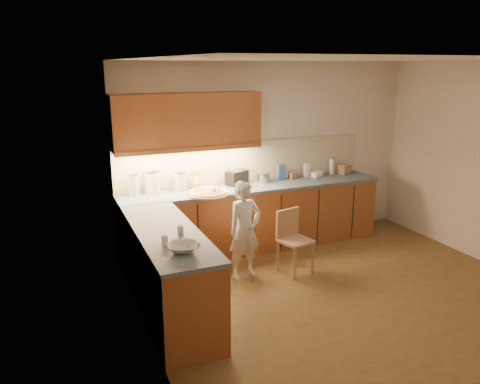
{
  "coord_description": "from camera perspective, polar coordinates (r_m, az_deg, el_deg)",
  "views": [
    {
      "loc": [
        -3.01,
        -4.02,
        2.55
      ],
      "look_at": [
        -0.8,
        1.2,
        1.0
      ],
      "focal_mm": 35.0,
      "sensor_mm": 36.0,
      "label": 1
    }
  ],
  "objects": [
    {
      "name": "room",
      "position": [
        5.1,
        13.73,
        4.98
      ],
      "size": [
        4.54,
        4.5,
        2.62
      ],
      "color": "brown",
      "rests_on": "ground"
    },
    {
      "name": "l_counter",
      "position": [
        6.04,
        -1.25,
        -4.95
      ],
      "size": [
        3.77,
        2.62,
        0.92
      ],
      "color": "#9A562C",
      "rests_on": "ground"
    },
    {
      "name": "backsplash",
      "position": [
        6.69,
        0.73,
        3.75
      ],
      "size": [
        3.75,
        0.02,
        0.58
      ],
      "primitive_type": "cube",
      "color": "beige",
      "rests_on": "l_counter"
    },
    {
      "name": "upper_cabinets",
      "position": [
        6.13,
        -6.45,
        8.64
      ],
      "size": [
        1.95,
        0.36,
        0.73
      ],
      "color": "#9A562C",
      "rests_on": "ground"
    },
    {
      "name": "pizza_on_board",
      "position": [
        6.07,
        -3.89,
        -0.08
      ],
      "size": [
        0.56,
        0.56,
        0.22
      ],
      "rotation": [
        0.0,
        0.0,
        -0.11
      ],
      "color": "tan",
      "rests_on": "l_counter"
    },
    {
      "name": "child",
      "position": [
        5.69,
        0.58,
        -4.67
      ],
      "size": [
        0.49,
        0.36,
        1.21
      ],
      "primitive_type": "imported",
      "rotation": [
        0.0,
        0.0,
        0.18
      ],
      "color": "white",
      "rests_on": "ground"
    },
    {
      "name": "wooden_chair",
      "position": [
        5.94,
        6.41,
        -5.39
      ],
      "size": [
        0.43,
        0.43,
        0.8
      ],
      "rotation": [
        0.0,
        0.0,
        0.22
      ],
      "color": "tan",
      "rests_on": "ground"
    },
    {
      "name": "mixing_bowl",
      "position": [
        4.28,
        -6.96,
        -6.75
      ],
      "size": [
        0.35,
        0.35,
        0.07
      ],
      "primitive_type": "imported",
      "rotation": [
        0.0,
        0.0,
        -0.35
      ],
      "color": "white",
      "rests_on": "l_counter"
    },
    {
      "name": "canister_a",
      "position": [
        6.12,
        -12.86,
        0.92
      ],
      "size": [
        0.15,
        0.15,
        0.3
      ],
      "rotation": [
        0.0,
        0.0,
        0.14
      ],
      "color": "beige",
      "rests_on": "l_counter"
    },
    {
      "name": "canister_b",
      "position": [
        6.2,
        -10.82,
        1.23
      ],
      "size": [
        0.17,
        0.17,
        0.3
      ],
      "rotation": [
        0.0,
        0.0,
        0.0
      ],
      "color": "white",
      "rests_on": "l_counter"
    },
    {
      "name": "canister_c",
      "position": [
        6.2,
        -10.44,
        1.31
      ],
      "size": [
        0.17,
        0.17,
        0.31
      ],
      "rotation": [
        0.0,
        0.0,
        -0.36
      ],
      "color": "silver",
      "rests_on": "l_counter"
    },
    {
      "name": "canister_d",
      "position": [
        6.26,
        -7.27,
        1.37
      ],
      "size": [
        0.17,
        0.17,
        0.27
      ],
      "rotation": [
        0.0,
        0.0,
        -0.42
      ],
      "color": "beige",
      "rests_on": "l_counter"
    },
    {
      "name": "oil_jug",
      "position": [
        6.32,
        -5.44,
        1.63
      ],
      "size": [
        0.11,
        0.09,
        0.31
      ],
      "rotation": [
        0.0,
        0.0,
        -0.11
      ],
      "color": "gold",
      "rests_on": "l_counter"
    },
    {
      "name": "toaster",
      "position": [
        6.54,
        -0.38,
        1.78
      ],
      "size": [
        0.36,
        0.29,
        0.2
      ],
      "rotation": [
        0.0,
        0.0,
        0.43
      ],
      "color": "black",
      "rests_on": "l_counter"
    },
    {
      "name": "steel_pot",
      "position": [
        6.67,
        2.83,
        1.78
      ],
      "size": [
        0.19,
        0.19,
        0.14
      ],
      "color": "#B3B3B8",
      "rests_on": "l_counter"
    },
    {
      "name": "blue_box",
      "position": [
        6.85,
        5.03,
        2.41
      ],
      "size": [
        0.11,
        0.08,
        0.22
      ],
      "primitive_type": "cube",
      "rotation": [
        0.0,
        0.0,
        -0.05
      ],
      "color": "#315594",
      "rests_on": "l_counter"
    },
    {
      "name": "card_box_a",
      "position": [
        6.94,
        6.52,
        2.0
      ],
      "size": [
        0.13,
        0.1,
        0.09
      ],
      "primitive_type": "cube",
      "rotation": [
        0.0,
        0.0,
        0.14
      ],
      "color": "#966B51",
      "rests_on": "l_counter"
    },
    {
      "name": "white_bottle",
      "position": [
        7.05,
        8.09,
        2.6
      ],
      "size": [
        0.07,
        0.07,
        0.2
      ],
      "primitive_type": "cube",
      "rotation": [
        0.0,
        0.0,
        -0.07
      ],
      "color": "white",
      "rests_on": "l_counter"
    },
    {
      "name": "flat_pack",
      "position": [
        7.12,
        9.3,
        2.16
      ],
      "size": [
        0.21,
        0.18,
        0.07
      ],
      "primitive_type": "cube",
      "rotation": [
        0.0,
        0.0,
        0.38
      ],
      "color": "white",
      "rests_on": "l_counter"
    },
    {
      "name": "tall_jar",
      "position": [
        7.31,
        11.14,
        3.14
      ],
      "size": [
        0.08,
        0.08,
        0.25
      ],
      "rotation": [
        0.0,
        0.0,
        -0.36
      ],
      "color": "white",
      "rests_on": "l_counter"
    },
    {
      "name": "card_box_b",
      "position": [
        7.39,
        12.61,
        2.72
      ],
      "size": [
        0.21,
        0.18,
        0.14
      ],
      "primitive_type": "cube",
      "rotation": [
        0.0,
        0.0,
        0.3
      ],
      "color": "#A57A59",
      "rests_on": "l_counter"
    },
    {
      "name": "dough_cloth",
      "position": [
        4.42,
        -7.08,
        -6.33
      ],
      "size": [
        0.32,
        0.29,
        0.02
      ],
      "primitive_type": "cube",
      "rotation": [
        0.0,
        0.0,
        0.4
      ],
      "color": "white",
      "rests_on": "l_counter"
    },
    {
      "name": "spice_jar_a",
      "position": [
        4.47,
        -9.18,
        -5.73
      ],
      "size": [
        0.07,
        0.07,
        0.08
      ],
      "primitive_type": "cylinder",
      "rotation": [
        0.0,
        0.0,
        -0.18
      ],
      "color": "white",
      "rests_on": "l_counter"
    },
    {
      "name": "spice_jar_b",
      "position": [
        4.7,
        -7.28,
        -4.59
      ],
      "size": [
        0.07,
        0.07,
        0.08
      ],
      "primitive_type": "cylinder",
      "rotation": [
        0.0,
        0.0,
        -0.04
      ],
      "color": "white",
      "rests_on": "l_counter"
    }
  ]
}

